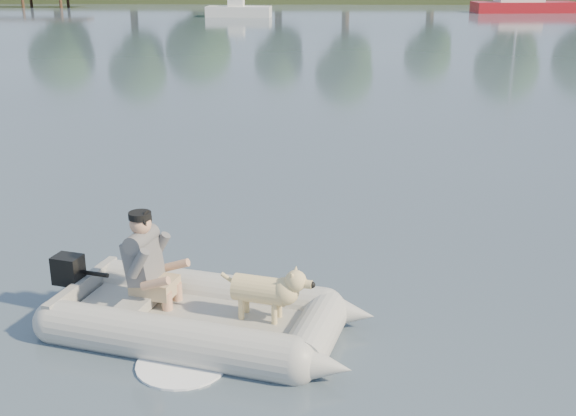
# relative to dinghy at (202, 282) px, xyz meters

# --- Properties ---
(water) EXTENTS (160.00, 160.00, 0.00)m
(water) POSITION_rel_dinghy_xyz_m (0.60, -0.18, -0.59)
(water) COLOR slate
(water) RESTS_ON ground
(dinghy) EXTENTS (5.55, 4.71, 1.38)m
(dinghy) POSITION_rel_dinghy_xyz_m (0.00, 0.00, 0.00)
(dinghy) COLOR #ABABA6
(dinghy) RESTS_ON water
(man) EXTENTS (0.86, 0.79, 1.07)m
(man) POSITION_rel_dinghy_xyz_m (-0.66, 0.24, 0.18)
(man) COLOR #5B5C60
(man) RESTS_ON dinghy
(dog) EXTENTS (0.98, 0.57, 0.62)m
(dog) POSITION_rel_dinghy_xyz_m (0.63, -0.12, -0.07)
(dog) COLOR tan
(dog) RESTS_ON dinghy
(outboard_motor) EXTENTS (0.47, 0.39, 0.78)m
(outboard_motor) POSITION_rel_dinghy_xyz_m (-1.59, 0.44, -0.28)
(outboard_motor) COLOR black
(outboard_motor) RESTS_ON dinghy
(motorboat) EXTENTS (4.56, 1.99, 1.89)m
(motorboat) POSITION_rel_dinghy_xyz_m (-3.67, 42.88, 0.27)
(motorboat) COLOR white
(motorboat) RESTS_ON water
(sailboat) EXTENTS (7.60, 2.89, 10.21)m
(sailboat) POSITION_rel_dinghy_xyz_m (16.56, 47.49, -0.14)
(sailboat) COLOR #A3121A
(sailboat) RESTS_ON water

